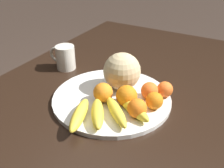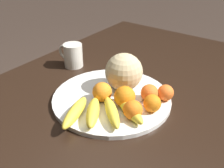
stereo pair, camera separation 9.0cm
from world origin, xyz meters
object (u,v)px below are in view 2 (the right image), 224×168
banana_bunch (102,111)px  orange_front_right (149,93)px  fruit_bowl (112,98)px  produce_tag (134,103)px  orange_top_small (102,92)px  kitchen_table (117,121)px  ceramic_mug (73,55)px  orange_back_right (166,93)px  melon (124,72)px  orange_mid_center (125,97)px  orange_front_left (133,110)px  orange_back_left (152,103)px

banana_bunch → orange_front_right: size_ratio=4.19×
fruit_bowl → banana_bunch: size_ratio=1.65×
produce_tag → orange_top_small: bearing=-61.6°
kitchen_table → ceramic_mug: 0.37m
kitchen_table → orange_back_right: (-0.09, 0.14, 0.13)m
produce_tag → ceramic_mug: 0.40m
melon → ceramic_mug: 0.31m
melon → orange_top_small: size_ratio=2.03×
orange_front_right → orange_back_right: 0.06m
melon → orange_front_right: size_ratio=2.26×
produce_tag → ceramic_mug: (-0.11, -0.39, 0.03)m
orange_mid_center → orange_top_small: 0.08m
fruit_bowl → ceramic_mug: 0.33m
orange_front_left → orange_front_right: size_ratio=1.03×
orange_front_right → orange_back_right: orange_front_right is taller
fruit_bowl → melon: (-0.07, 0.00, 0.08)m
orange_back_right → orange_front_right: bearing=-49.1°
orange_back_left → orange_back_right: bearing=176.0°
banana_bunch → orange_front_left: size_ratio=4.08×
kitchen_table → orange_top_small: 0.14m
fruit_bowl → orange_back_left: (-0.01, 0.15, 0.04)m
kitchen_table → fruit_bowl: fruit_bowl is taller
orange_mid_center → produce_tag: orange_mid_center is taller
kitchen_table → orange_mid_center: (0.02, 0.04, 0.14)m
banana_bunch → orange_mid_center: (-0.09, 0.03, 0.02)m
orange_back_left → ceramic_mug: ceramic_mug is taller
fruit_bowl → orange_front_right: size_ratio=6.92×
orange_front_left → orange_front_right: (-0.12, -0.01, -0.00)m
melon → orange_front_left: (0.13, 0.12, -0.04)m
kitchen_table → melon: size_ratio=11.89×
kitchen_table → orange_front_left: (0.06, 0.10, 0.13)m
orange_back_right → orange_back_left: bearing=-4.0°
ceramic_mug → fruit_bowl: bearing=68.2°
melon → orange_back_right: 0.16m
orange_front_right → orange_back_left: orange_front_right is taller
orange_back_left → orange_back_right: size_ratio=1.03×
banana_bunch → ceramic_mug: 0.41m
melon → orange_front_left: 0.18m
melon → ceramic_mug: (-0.05, -0.30, -0.03)m
fruit_bowl → orange_front_right: orange_front_right is taller
orange_front_left → orange_mid_center: size_ratio=0.87×
orange_back_right → fruit_bowl: bearing=-60.8°
banana_bunch → ceramic_mug: ceramic_mug is taller
banana_bunch → orange_back_right: size_ratio=4.48×
orange_top_small → orange_front_right: bearing=125.5°
orange_back_left → melon: bearing=-112.8°
orange_mid_center → orange_back_left: 0.09m
orange_front_left → orange_back_left: bearing=156.4°
fruit_bowl → banana_bunch: bearing=20.6°
orange_front_right → melon: bearing=-98.0°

